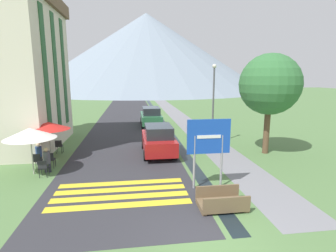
{
  "coord_description": "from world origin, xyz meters",
  "views": [
    {
      "loc": [
        -1.96,
        -6.67,
        4.74
      ],
      "look_at": [
        0.34,
        10.0,
        1.55
      ],
      "focal_mm": 28.0,
      "sensor_mm": 36.0,
      "label": 1
    }
  ],
  "objects_px": {
    "footbridge": "(222,202)",
    "streetlamp": "(213,98)",
    "parked_car_near": "(158,140)",
    "person_seated_near": "(39,153)",
    "cafe_umbrella_front_white": "(30,133)",
    "cafe_umbrella_middle_red": "(48,126)",
    "cafe_chair_far_right": "(59,145)",
    "person_seated_far": "(47,159)",
    "cafe_chair_nearest": "(43,167)",
    "cafe_chair_near_left": "(50,159)",
    "tree_by_path": "(270,85)",
    "road_sign": "(209,143)",
    "cafe_chair_near_right": "(37,160)",
    "parked_car_far": "(151,116)",
    "hotel_building": "(16,65)"
  },
  "relations": [
    {
      "from": "hotel_building",
      "to": "cafe_chair_near_right",
      "type": "height_order",
      "value": "hotel_building"
    },
    {
      "from": "road_sign",
      "to": "cafe_chair_far_right",
      "type": "xyz_separation_m",
      "value": [
        -7.74,
        6.27,
        -1.48
      ]
    },
    {
      "from": "cafe_chair_near_left",
      "to": "cafe_umbrella_front_white",
      "type": "bearing_deg",
      "value": -143.29
    },
    {
      "from": "cafe_chair_far_right",
      "to": "person_seated_far",
      "type": "height_order",
      "value": "person_seated_far"
    },
    {
      "from": "cafe_chair_nearest",
      "to": "tree_by_path",
      "type": "bearing_deg",
      "value": 14.66
    },
    {
      "from": "parked_car_near",
      "to": "cafe_chair_far_right",
      "type": "height_order",
      "value": "parked_car_near"
    },
    {
      "from": "cafe_umbrella_front_white",
      "to": "cafe_chair_far_right",
      "type": "bearing_deg",
      "value": 85.13
    },
    {
      "from": "footbridge",
      "to": "parked_car_near",
      "type": "relative_size",
      "value": 0.41
    },
    {
      "from": "hotel_building",
      "to": "person_seated_near",
      "type": "relative_size",
      "value": 8.31
    },
    {
      "from": "footbridge",
      "to": "road_sign",
      "type": "bearing_deg",
      "value": 90.24
    },
    {
      "from": "cafe_chair_far_right",
      "to": "streetlamp",
      "type": "xyz_separation_m",
      "value": [
        10.15,
        0.82,
        2.76
      ]
    },
    {
      "from": "cafe_chair_near_left",
      "to": "person_seated_near",
      "type": "xyz_separation_m",
      "value": [
        -0.79,
        0.73,
        0.16
      ]
    },
    {
      "from": "parked_car_near",
      "to": "person_seated_near",
      "type": "distance_m",
      "value": 6.75
    },
    {
      "from": "cafe_chair_far_right",
      "to": "cafe_umbrella_middle_red",
      "type": "height_order",
      "value": "cafe_umbrella_middle_red"
    },
    {
      "from": "cafe_umbrella_middle_red",
      "to": "person_seated_near",
      "type": "bearing_deg",
      "value": -117.53
    },
    {
      "from": "cafe_chair_near_left",
      "to": "cafe_chair_near_right",
      "type": "relative_size",
      "value": 1.0
    },
    {
      "from": "cafe_chair_near_left",
      "to": "cafe_chair_near_right",
      "type": "height_order",
      "value": "same"
    },
    {
      "from": "hotel_building",
      "to": "cafe_chair_near_right",
      "type": "relative_size",
      "value": 11.85
    },
    {
      "from": "cafe_chair_nearest",
      "to": "person_seated_far",
      "type": "relative_size",
      "value": 0.66
    },
    {
      "from": "footbridge",
      "to": "streetlamp",
      "type": "height_order",
      "value": "streetlamp"
    },
    {
      "from": "streetlamp",
      "to": "tree_by_path",
      "type": "height_order",
      "value": "tree_by_path"
    },
    {
      "from": "cafe_chair_near_left",
      "to": "tree_by_path",
      "type": "height_order",
      "value": "tree_by_path"
    },
    {
      "from": "road_sign",
      "to": "parked_car_far",
      "type": "xyz_separation_m",
      "value": [
        -1.34,
        14.91,
        -1.08
      ]
    },
    {
      "from": "cafe_umbrella_front_white",
      "to": "streetlamp",
      "type": "distance_m",
      "value": 11.4
    },
    {
      "from": "cafe_umbrella_middle_red",
      "to": "cafe_chair_near_left",
      "type": "bearing_deg",
      "value": -74.91
    },
    {
      "from": "footbridge",
      "to": "parked_car_far",
      "type": "bearing_deg",
      "value": 94.61
    },
    {
      "from": "parked_car_far",
      "to": "person_seated_far",
      "type": "height_order",
      "value": "parked_car_far"
    },
    {
      "from": "road_sign",
      "to": "footbridge",
      "type": "relative_size",
      "value": 1.77
    },
    {
      "from": "person_seated_far",
      "to": "tree_by_path",
      "type": "xyz_separation_m",
      "value": [
        12.51,
        1.68,
        3.55
      ]
    },
    {
      "from": "cafe_umbrella_middle_red",
      "to": "cafe_chair_near_right",
      "type": "bearing_deg",
      "value": -98.07
    },
    {
      "from": "cafe_chair_near_right",
      "to": "person_seated_far",
      "type": "height_order",
      "value": "person_seated_far"
    },
    {
      "from": "cafe_chair_near_right",
      "to": "road_sign",
      "type": "bearing_deg",
      "value": -17.99
    },
    {
      "from": "hotel_building",
      "to": "cafe_chair_nearest",
      "type": "distance_m",
      "value": 8.51
    },
    {
      "from": "cafe_chair_near_left",
      "to": "person_seated_far",
      "type": "xyz_separation_m",
      "value": [
        0.03,
        -0.59,
        0.2
      ]
    },
    {
      "from": "cafe_chair_near_left",
      "to": "cafe_umbrella_front_white",
      "type": "distance_m",
      "value": 1.82
    },
    {
      "from": "parked_car_near",
      "to": "cafe_chair_nearest",
      "type": "distance_m",
      "value": 6.61
    },
    {
      "from": "parked_car_near",
      "to": "cafe_chair_near_right",
      "type": "relative_size",
      "value": 4.88
    },
    {
      "from": "person_seated_near",
      "to": "tree_by_path",
      "type": "bearing_deg",
      "value": 1.55
    },
    {
      "from": "cafe_chair_near_right",
      "to": "person_seated_near",
      "type": "xyz_separation_m",
      "value": [
        -0.17,
        0.81,
        0.16
      ]
    },
    {
      "from": "cafe_chair_near_right",
      "to": "tree_by_path",
      "type": "bearing_deg",
      "value": 9.87
    },
    {
      "from": "parked_car_near",
      "to": "cafe_chair_far_right",
      "type": "bearing_deg",
      "value": 171.05
    },
    {
      "from": "road_sign",
      "to": "person_seated_near",
      "type": "xyz_separation_m",
      "value": [
        -8.25,
        4.2,
        -1.32
      ]
    },
    {
      "from": "parked_car_far",
      "to": "streetlamp",
      "type": "distance_m",
      "value": 8.99
    },
    {
      "from": "parked_car_near",
      "to": "cafe_umbrella_front_white",
      "type": "height_order",
      "value": "cafe_umbrella_front_white"
    },
    {
      "from": "person_seated_far",
      "to": "cafe_chair_far_right",
      "type": "bearing_deg",
      "value": 95.31
    },
    {
      "from": "cafe_umbrella_front_white",
      "to": "cafe_umbrella_middle_red",
      "type": "height_order",
      "value": "cafe_umbrella_front_white"
    },
    {
      "from": "cafe_umbrella_front_white",
      "to": "cafe_umbrella_middle_red",
      "type": "bearing_deg",
      "value": 85.28
    },
    {
      "from": "tree_by_path",
      "to": "streetlamp",
      "type": "bearing_deg",
      "value": 136.58
    },
    {
      "from": "parked_car_far",
      "to": "cafe_chair_near_right",
      "type": "height_order",
      "value": "parked_car_far"
    },
    {
      "from": "streetlamp",
      "to": "cafe_chair_near_right",
      "type": "bearing_deg",
      "value": -160.55
    }
  ]
}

